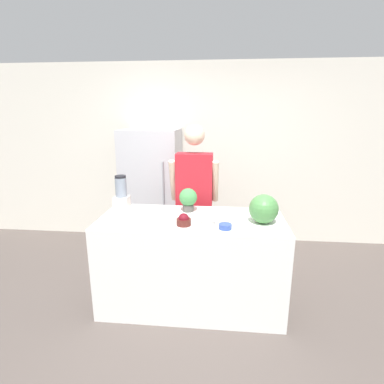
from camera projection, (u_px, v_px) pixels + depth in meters
ground_plane at (187, 328)px, 2.73m from camera, size 14.00×14.00×0.00m
wall_back at (203, 155)px, 4.43m from camera, size 8.00×0.06×2.60m
counter_island at (192, 262)px, 2.99m from camera, size 1.77×0.78×0.92m
refrigerator at (153, 190)px, 4.23m from camera, size 0.76×0.73×1.69m
person at (194, 199)px, 3.51m from camera, size 0.56×0.28×1.78m
cutting_board at (260, 223)px, 2.73m from camera, size 0.34×0.26×0.01m
watermelon at (264, 209)px, 2.68m from camera, size 0.26×0.26×0.26m
bowl_cherries at (184, 220)px, 2.68m from camera, size 0.13×0.13×0.11m
bowl_cream at (208, 221)px, 2.65m from camera, size 0.13×0.13×0.12m
bowl_small_blue at (225, 226)px, 2.60m from camera, size 0.11×0.11×0.05m
blender at (121, 193)px, 3.16m from camera, size 0.15×0.15×0.35m
potted_plant at (188, 199)px, 3.05m from camera, size 0.18×0.18×0.24m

